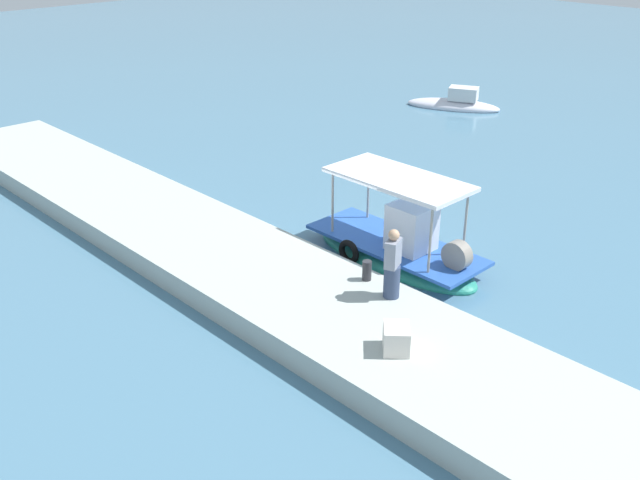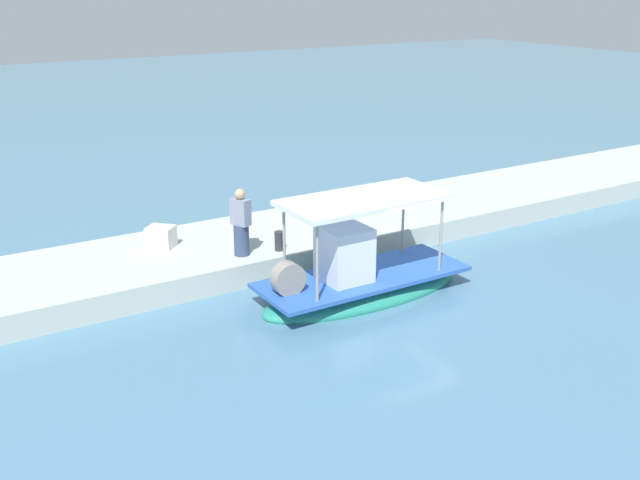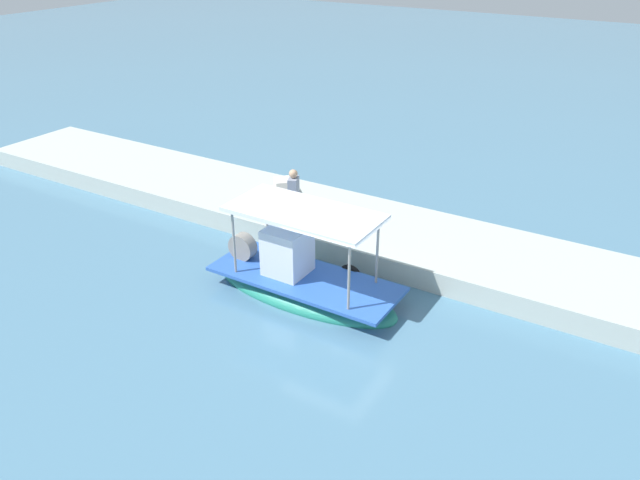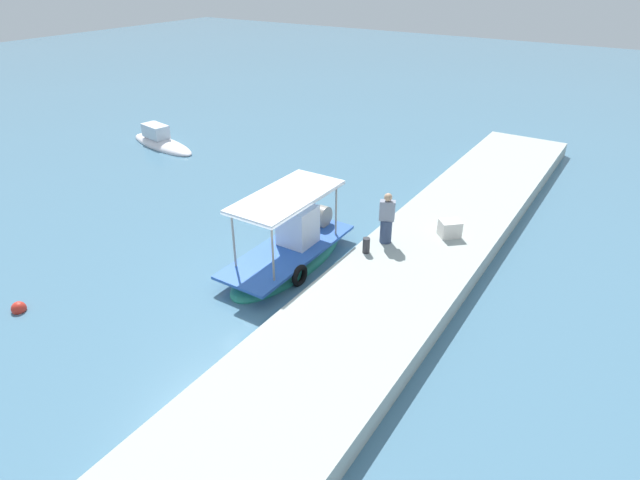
% 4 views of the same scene
% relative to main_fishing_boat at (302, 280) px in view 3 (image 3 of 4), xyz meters
% --- Properties ---
extents(ground_plane, '(120.00, 120.00, 0.00)m').
position_rel_main_fishing_boat_xyz_m(ground_plane, '(-1.30, 0.08, -0.43)').
color(ground_plane, teal).
extents(dock_quay, '(36.00, 3.92, 0.66)m').
position_rel_main_fishing_boat_xyz_m(dock_quay, '(-1.30, -3.84, -0.10)').
color(dock_quay, '#B2BCB5').
rests_on(dock_quay, ground_plane).
extents(main_fishing_boat, '(5.62, 2.16, 2.91)m').
position_rel_main_fishing_boat_xyz_m(main_fishing_boat, '(0.00, 0.00, 0.00)').
color(main_fishing_boat, '#278D76').
rests_on(main_fishing_boat, ground_plane).
extents(fisherman_near_bollard, '(0.52, 0.58, 1.80)m').
position_rel_main_fishing_boat_xyz_m(fisherman_near_bollard, '(1.96, -2.58, 1.04)').
color(fisherman_near_bollard, '#344363').
rests_on(fisherman_near_bollard, dock_quay).
extents(mooring_bollard, '(0.24, 0.24, 0.53)m').
position_rel_main_fishing_boat_xyz_m(mooring_bollard, '(0.96, -2.38, 0.49)').
color(mooring_bollard, '#2D2D33').
rests_on(mooring_bollard, dock_quay).
extents(cargo_crate, '(0.88, 0.89, 0.58)m').
position_rel_main_fishing_boat_xyz_m(cargo_crate, '(3.55, -4.27, 0.51)').
color(cargo_crate, silver).
rests_on(cargo_crate, dock_quay).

